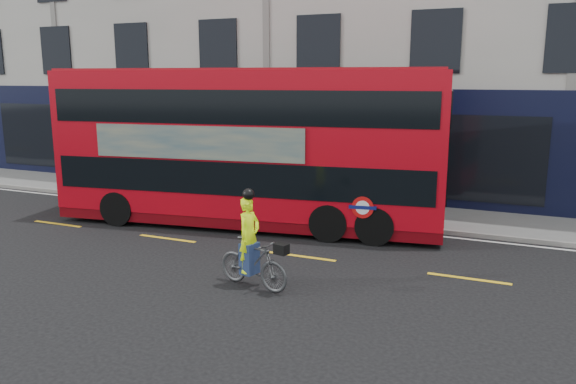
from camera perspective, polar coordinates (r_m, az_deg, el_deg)
The scene contains 8 objects.
ground at distance 14.79m, azimuth -15.50°, elevation -6.09°, with size 120.00×120.00×0.00m, color black.
pavement at distance 20.06m, azimuth -3.91°, elevation -0.88°, with size 60.00×3.00×0.12m, color gray.
kerb at distance 18.77m, azimuth -6.00°, elevation -1.77°, with size 60.00×0.12×0.13m, color gray.
building_terrace at distance 25.68m, azimuth 2.76°, elevation 18.54°, with size 50.00×10.07×15.00m.
road_edge_line at distance 18.53m, azimuth -6.44°, elevation -2.15°, with size 58.00×0.10×0.01m, color silver.
lane_dashes at distance 15.93m, azimuth -12.14°, elevation -4.64°, with size 58.00×0.12×0.01m, color yellow, non-canonical shape.
bus at distance 16.68m, azimuth -4.01°, elevation 4.65°, with size 11.72×4.15×4.63m.
cyclist at distance 11.91m, azimuth -3.68°, elevation -6.41°, with size 1.86×0.89×2.13m.
Camera 1 is at (8.96, -10.92, 4.39)m, focal length 35.00 mm.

